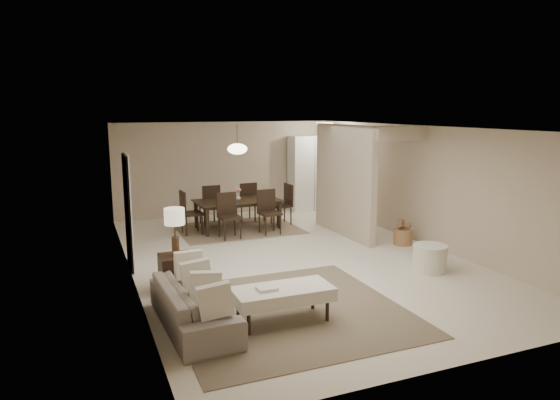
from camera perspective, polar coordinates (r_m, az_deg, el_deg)
name	(u,v)px	position (r m, az deg, el deg)	size (l,w,h in m)	color
floor	(293,258)	(9.73, 1.46, -6.60)	(9.00, 9.00, 0.00)	beige
ceiling	(293,128)	(9.31, 1.53, 8.28)	(9.00, 9.00, 0.00)	white
back_wall	(227,168)	(13.65, -6.09, 3.63)	(6.00, 6.00, 0.00)	#BBA98D
left_wall	(129,205)	(8.71, -16.91, -0.61)	(9.00, 9.00, 0.00)	#BBA98D
right_wall	(423,185)	(10.98, 16.01, 1.64)	(9.00, 9.00, 0.00)	#BBA98D
partition	(344,180)	(11.35, 7.32, 2.23)	(0.15, 2.50, 2.50)	#BBA98D
doorway	(128,212)	(9.34, -17.01, -1.32)	(0.04, 0.90, 2.04)	black
pantry_cabinet	(310,173)	(14.17, 3.50, 3.10)	(1.20, 0.55, 2.10)	white
flush_light	(325,124)	(13.19, 5.17, 8.69)	(0.44, 0.44, 0.05)	white
living_rug	(288,311)	(7.29, 0.88, -12.53)	(3.20, 3.20, 0.01)	brown
sofa	(194,306)	(6.80, -9.85, -11.81)	(0.78, 1.98, 0.58)	gray
ottoman_bench	(283,294)	(6.81, 0.32, -10.73)	(1.35, 0.63, 0.48)	beige
side_table	(177,272)	(8.18, -11.74, -8.09)	(0.51, 0.51, 0.56)	black
table_lamp	(175,221)	(7.96, -11.96, -2.32)	(0.32, 0.32, 0.76)	#492F1F
round_pouf	(430,258)	(9.27, 16.76, -6.40)	(0.61, 0.61, 0.47)	beige
wicker_basket	(403,237)	(10.92, 13.85, -4.12)	(0.38, 0.38, 0.33)	brown
dining_rug	(239,229)	(12.02, -4.76, -3.30)	(2.80, 2.10, 0.01)	brown
dining_table	(238,215)	(11.94, -4.78, -1.69)	(2.00, 1.11, 0.70)	black
dining_chairs	(238,208)	(11.91, -4.79, -0.96)	(2.74, 2.04, 1.01)	black
vase	(238,198)	(11.86, -4.81, 0.27)	(0.13, 0.13, 0.13)	silver
yellow_mat	(336,224)	(12.50, 6.42, -2.79)	(0.80, 0.49, 0.01)	gold
pendant_light	(237,149)	(11.71, -4.90, 5.84)	(0.46, 0.46, 0.71)	#492F1F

